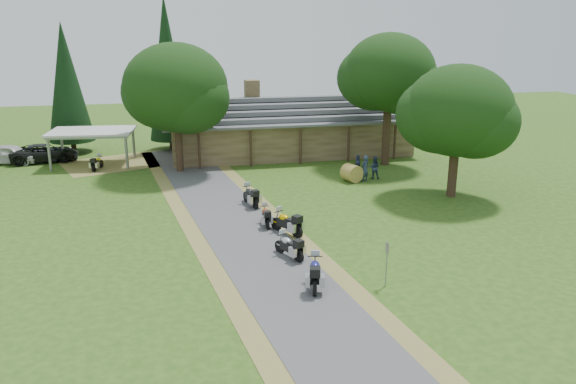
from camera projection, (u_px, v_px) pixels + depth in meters
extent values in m
plane|color=#2B4D15|center=(272.00, 270.00, 25.58)|extent=(120.00, 120.00, 0.00)
plane|color=#4E4E51|center=(249.00, 239.00, 29.22)|extent=(51.95, 51.95, 0.00)
imported|color=silver|center=(10.00, 152.00, 44.91)|extent=(3.62, 6.24, 1.95)
imported|color=black|center=(44.00, 149.00, 45.48)|extent=(3.05, 5.92, 2.18)
imported|color=navy|center=(365.00, 166.00, 39.75)|extent=(0.77, 0.72, 2.20)
imported|color=navy|center=(374.00, 166.00, 40.48)|extent=(0.65, 0.56, 1.94)
imported|color=navy|center=(358.00, 165.00, 40.43)|extent=(0.50, 0.64, 2.08)
cylinder|color=#A98E3E|center=(352.00, 173.00, 39.85)|extent=(1.54, 1.48, 1.24)
cone|color=black|center=(168.00, 74.00, 48.42)|extent=(3.66, 3.66, 13.24)
cone|color=black|center=(67.00, 88.00, 47.74)|extent=(3.84, 3.84, 11.07)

